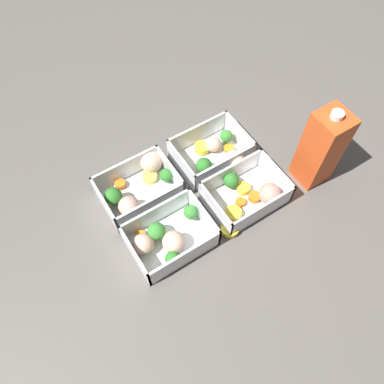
{
  "coord_description": "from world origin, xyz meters",
  "views": [
    {
      "loc": [
        0.22,
        0.35,
        0.71
      ],
      "look_at": [
        0.0,
        0.0,
        0.02
      ],
      "focal_mm": 35.0,
      "sensor_mm": 36.0,
      "label": 1
    }
  ],
  "objects_px": {
    "container_near_left": "(217,154)",
    "container_near_right": "(139,186)",
    "container_far_left": "(249,195)",
    "juice_carton": "(321,149)",
    "container_far_right": "(166,238)"
  },
  "relations": [
    {
      "from": "container_near_right",
      "to": "container_far_left",
      "type": "bearing_deg",
      "value": 142.39
    },
    {
      "from": "container_near_right",
      "to": "container_far_right",
      "type": "xyz_separation_m",
      "value": [
        0.01,
        0.14,
        -0.0
      ]
    },
    {
      "from": "container_near_right",
      "to": "container_far_right",
      "type": "bearing_deg",
      "value": 84.89
    },
    {
      "from": "juice_carton",
      "to": "container_far_right",
      "type": "bearing_deg",
      "value": -4.52
    },
    {
      "from": "container_near_right",
      "to": "container_far_left",
      "type": "height_order",
      "value": "same"
    },
    {
      "from": "container_far_left",
      "to": "container_far_right",
      "type": "relative_size",
      "value": 1.09
    },
    {
      "from": "container_far_left",
      "to": "juice_carton",
      "type": "height_order",
      "value": "juice_carton"
    },
    {
      "from": "container_near_right",
      "to": "container_far_right",
      "type": "distance_m",
      "value": 0.14
    },
    {
      "from": "container_near_left",
      "to": "container_far_right",
      "type": "bearing_deg",
      "value": 30.41
    },
    {
      "from": "container_near_right",
      "to": "container_far_left",
      "type": "xyz_separation_m",
      "value": [
        -0.19,
        0.14,
        -0.0
      ]
    },
    {
      "from": "container_near_left",
      "to": "container_far_left",
      "type": "bearing_deg",
      "value": 87.95
    },
    {
      "from": "container_far_right",
      "to": "juice_carton",
      "type": "height_order",
      "value": "juice_carton"
    },
    {
      "from": "container_near_right",
      "to": "container_far_right",
      "type": "relative_size",
      "value": 1.0
    },
    {
      "from": "container_near_left",
      "to": "container_near_right",
      "type": "relative_size",
      "value": 1.07
    },
    {
      "from": "container_near_left",
      "to": "juice_carton",
      "type": "xyz_separation_m",
      "value": [
        -0.15,
        0.15,
        0.07
      ]
    }
  ]
}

